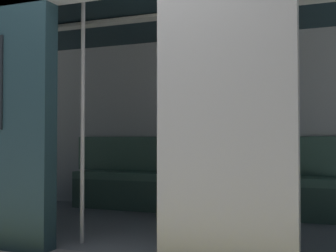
{
  "coord_description": "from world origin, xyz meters",
  "views": [
    {
      "loc": [
        -1.64,
        2.86,
        0.88
      ],
      "look_at": [
        -0.04,
        -1.21,
        1.01
      ],
      "focal_mm": 47.01,
      "sensor_mm": 36.0,
      "label": 1
    }
  ],
  "objects_px": {
    "person_seated": "(200,156)",
    "grab_pole_door": "(83,117)",
    "bench_seat": "(193,183)",
    "handbag": "(238,168)",
    "train_car": "(157,77)",
    "book": "(173,172)",
    "grab_pole_far": "(178,116)"
  },
  "relations": [
    {
      "from": "book",
      "to": "person_seated",
      "type": "bearing_deg",
      "value": -165.94
    },
    {
      "from": "train_car",
      "to": "grab_pole_door",
      "type": "distance_m",
      "value": 0.97
    },
    {
      "from": "train_car",
      "to": "grab_pole_far",
      "type": "height_order",
      "value": "train_car"
    },
    {
      "from": "bench_seat",
      "to": "handbag",
      "type": "height_order",
      "value": "handbag"
    },
    {
      "from": "person_seated",
      "to": "grab_pole_far",
      "type": "xyz_separation_m",
      "value": [
        -0.3,
        1.59,
        0.39
      ]
    },
    {
      "from": "bench_seat",
      "to": "person_seated",
      "type": "xyz_separation_m",
      "value": [
        -0.1,
        0.05,
        0.33
      ]
    },
    {
      "from": "handbag",
      "to": "grab_pole_door",
      "type": "xyz_separation_m",
      "value": [
        0.93,
        1.84,
        0.52
      ]
    },
    {
      "from": "handbag",
      "to": "bench_seat",
      "type": "bearing_deg",
      "value": 6.9
    },
    {
      "from": "handbag",
      "to": "grab_pole_door",
      "type": "bearing_deg",
      "value": 63.24
    },
    {
      "from": "person_seated",
      "to": "grab_pole_far",
      "type": "distance_m",
      "value": 1.66
    },
    {
      "from": "bench_seat",
      "to": "grab_pole_far",
      "type": "relative_size",
      "value": 1.49
    },
    {
      "from": "person_seated",
      "to": "grab_pole_door",
      "type": "bearing_deg",
      "value": 73.59
    },
    {
      "from": "bench_seat",
      "to": "grab_pole_door",
      "type": "distance_m",
      "value": 1.96
    },
    {
      "from": "handbag",
      "to": "grab_pole_door",
      "type": "height_order",
      "value": "grab_pole_door"
    },
    {
      "from": "handbag",
      "to": "grab_pole_far",
      "type": "xyz_separation_m",
      "value": [
        0.12,
        1.71,
        0.52
      ]
    },
    {
      "from": "bench_seat",
      "to": "grab_pole_door",
      "type": "height_order",
      "value": "grab_pole_door"
    },
    {
      "from": "bench_seat",
      "to": "person_seated",
      "type": "bearing_deg",
      "value": 153.06
    },
    {
      "from": "bench_seat",
      "to": "book",
      "type": "relative_size",
      "value": 14.45
    },
    {
      "from": "train_car",
      "to": "book",
      "type": "distance_m",
      "value": 1.48
    },
    {
      "from": "person_seated",
      "to": "book",
      "type": "bearing_deg",
      "value": -17.75
    },
    {
      "from": "person_seated",
      "to": "train_car",
      "type": "bearing_deg",
      "value": 80.11
    },
    {
      "from": "train_car",
      "to": "handbag",
      "type": "distance_m",
      "value": 1.53
    },
    {
      "from": "train_car",
      "to": "bench_seat",
      "type": "bearing_deg",
      "value": -93.46
    },
    {
      "from": "person_seated",
      "to": "grab_pole_door",
      "type": "relative_size",
      "value": 0.56
    },
    {
      "from": "handbag",
      "to": "book",
      "type": "bearing_deg",
      "value": -0.53
    },
    {
      "from": "train_car",
      "to": "person_seated",
      "type": "relative_size",
      "value": 5.37
    },
    {
      "from": "bench_seat",
      "to": "handbag",
      "type": "xyz_separation_m",
      "value": [
        -0.52,
        -0.06,
        0.19
      ]
    },
    {
      "from": "grab_pole_far",
      "to": "bench_seat",
      "type": "bearing_deg",
      "value": -76.09
    },
    {
      "from": "handbag",
      "to": "grab_pole_door",
      "type": "relative_size",
      "value": 0.12
    },
    {
      "from": "book",
      "to": "grab_pole_door",
      "type": "relative_size",
      "value": 0.1
    },
    {
      "from": "person_seated",
      "to": "book",
      "type": "relative_size",
      "value": 5.42
    },
    {
      "from": "train_car",
      "to": "grab_pole_door",
      "type": "relative_size",
      "value": 2.99
    }
  ]
}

